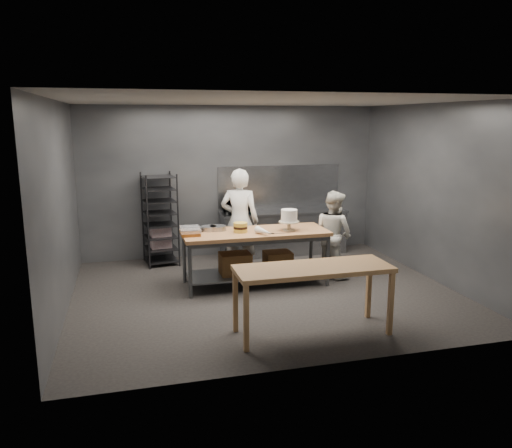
{
  "coord_description": "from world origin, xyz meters",
  "views": [
    {
      "loc": [
        -2.07,
        -7.34,
        2.73
      ],
      "look_at": [
        -0.05,
        0.38,
        1.05
      ],
      "focal_mm": 35.0,
      "sensor_mm": 36.0,
      "label": 1
    }
  ],
  "objects_px": {
    "chef_behind": "(240,221)",
    "chef_right": "(333,234)",
    "layer_cake": "(240,227)",
    "work_table": "(255,251)",
    "frosted_cake_stand": "(289,217)",
    "microwave": "(238,206)",
    "near_counter": "(313,273)",
    "speed_rack": "(160,220)"
  },
  "relations": [
    {
      "from": "speed_rack",
      "to": "near_counter",
      "type": "bearing_deg",
      "value": -66.14
    },
    {
      "from": "work_table",
      "to": "chef_behind",
      "type": "bearing_deg",
      "value": 96.62
    },
    {
      "from": "work_table",
      "to": "chef_right",
      "type": "bearing_deg",
      "value": 4.11
    },
    {
      "from": "chef_behind",
      "to": "chef_right",
      "type": "relative_size",
      "value": 1.24
    },
    {
      "from": "speed_rack",
      "to": "chef_right",
      "type": "height_order",
      "value": "speed_rack"
    },
    {
      "from": "microwave",
      "to": "frosted_cake_stand",
      "type": "relative_size",
      "value": 1.53
    },
    {
      "from": "near_counter",
      "to": "microwave",
      "type": "height_order",
      "value": "microwave"
    },
    {
      "from": "chef_right",
      "to": "frosted_cake_stand",
      "type": "height_order",
      "value": "chef_right"
    },
    {
      "from": "chef_right",
      "to": "chef_behind",
      "type": "bearing_deg",
      "value": 44.81
    },
    {
      "from": "chef_behind",
      "to": "frosted_cake_stand",
      "type": "bearing_deg",
      "value": 151.34
    },
    {
      "from": "speed_rack",
      "to": "microwave",
      "type": "height_order",
      "value": "speed_rack"
    },
    {
      "from": "layer_cake",
      "to": "frosted_cake_stand",
      "type": "bearing_deg",
      "value": -5.95
    },
    {
      "from": "work_table",
      "to": "near_counter",
      "type": "relative_size",
      "value": 1.2
    },
    {
      "from": "near_counter",
      "to": "frosted_cake_stand",
      "type": "distance_m",
      "value": 2.04
    },
    {
      "from": "chef_behind",
      "to": "chef_right",
      "type": "bearing_deg",
      "value": -178.02
    },
    {
      "from": "chef_behind",
      "to": "frosted_cake_stand",
      "type": "relative_size",
      "value": 5.33
    },
    {
      "from": "microwave",
      "to": "near_counter",
      "type": "bearing_deg",
      "value": -88.22
    },
    {
      "from": "chef_behind",
      "to": "chef_right",
      "type": "distance_m",
      "value": 1.68
    },
    {
      "from": "near_counter",
      "to": "speed_rack",
      "type": "relative_size",
      "value": 1.14
    },
    {
      "from": "work_table",
      "to": "layer_cake",
      "type": "bearing_deg",
      "value": -172.47
    },
    {
      "from": "speed_rack",
      "to": "microwave",
      "type": "relative_size",
      "value": 3.23
    },
    {
      "from": "work_table",
      "to": "layer_cake",
      "type": "relative_size",
      "value": 10.49
    },
    {
      "from": "chef_behind",
      "to": "microwave",
      "type": "height_order",
      "value": "chef_behind"
    },
    {
      "from": "layer_cake",
      "to": "chef_right",
      "type": "bearing_deg",
      "value": 4.61
    },
    {
      "from": "near_counter",
      "to": "chef_right",
      "type": "height_order",
      "value": "chef_right"
    },
    {
      "from": "work_table",
      "to": "microwave",
      "type": "relative_size",
      "value": 4.43
    },
    {
      "from": "work_table",
      "to": "layer_cake",
      "type": "distance_m",
      "value": 0.49
    },
    {
      "from": "near_counter",
      "to": "layer_cake",
      "type": "bearing_deg",
      "value": 102.9
    },
    {
      "from": "chef_behind",
      "to": "microwave",
      "type": "bearing_deg",
      "value": -76.86
    },
    {
      "from": "microwave",
      "to": "layer_cake",
      "type": "height_order",
      "value": "microwave"
    },
    {
      "from": "frosted_cake_stand",
      "to": "layer_cake",
      "type": "bearing_deg",
      "value": 174.05
    },
    {
      "from": "speed_rack",
      "to": "microwave",
      "type": "xyz_separation_m",
      "value": [
        1.54,
        0.08,
        0.19
      ]
    },
    {
      "from": "work_table",
      "to": "speed_rack",
      "type": "relative_size",
      "value": 1.37
    },
    {
      "from": "near_counter",
      "to": "speed_rack",
      "type": "xyz_separation_m",
      "value": [
        -1.66,
        3.75,
        0.04
      ]
    },
    {
      "from": "chef_right",
      "to": "frosted_cake_stand",
      "type": "distance_m",
      "value": 1.0
    },
    {
      "from": "work_table",
      "to": "chef_behind",
      "type": "height_order",
      "value": "chef_behind"
    },
    {
      "from": "near_counter",
      "to": "layer_cake",
      "type": "height_order",
      "value": "layer_cake"
    },
    {
      "from": "near_counter",
      "to": "chef_right",
      "type": "xyz_separation_m",
      "value": [
        1.23,
        2.21,
        -0.05
      ]
    },
    {
      "from": "work_table",
      "to": "frosted_cake_stand",
      "type": "relative_size",
      "value": 6.77
    },
    {
      "from": "speed_rack",
      "to": "chef_right",
      "type": "bearing_deg",
      "value": -28.11
    },
    {
      "from": "chef_right",
      "to": "layer_cake",
      "type": "distance_m",
      "value": 1.73
    },
    {
      "from": "chef_right",
      "to": "microwave",
      "type": "relative_size",
      "value": 2.81
    }
  ]
}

